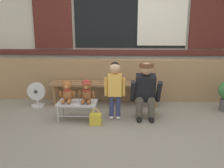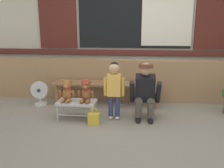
# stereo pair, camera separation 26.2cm
# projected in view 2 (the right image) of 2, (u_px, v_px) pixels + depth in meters

# --- Properties ---
(ground_plane) EXTENTS (60.00, 60.00, 0.00)m
(ground_plane) POSITION_uv_depth(u_px,v_px,m) (129.00, 127.00, 3.68)
(ground_plane) COLOR gray
(brick_low_wall) EXTENTS (7.87, 0.25, 0.85)m
(brick_low_wall) POSITION_uv_depth(u_px,v_px,m) (132.00, 80.00, 4.96)
(brick_low_wall) COLOR #997551
(brick_low_wall) RESTS_ON ground
(shop_facade) EXTENTS (8.03, 0.26, 3.50)m
(shop_facade) POSITION_uv_depth(u_px,v_px,m) (135.00, 15.00, 5.14)
(shop_facade) COLOR #B7B2A3
(shop_facade) RESTS_ON ground
(wooden_bench_long) EXTENTS (2.10, 0.40, 0.44)m
(wooden_bench_long) POSITION_uv_depth(u_px,v_px,m) (107.00, 86.00, 4.67)
(wooden_bench_long) COLOR #8E6642
(wooden_bench_long) RESTS_ON ground
(small_display_bench) EXTENTS (0.64, 0.36, 0.30)m
(small_display_bench) POSITION_uv_depth(u_px,v_px,m) (77.00, 103.00, 3.97)
(small_display_bench) COLOR #BCBCC1
(small_display_bench) RESTS_ON ground
(teddy_bear_plain) EXTENTS (0.28, 0.26, 0.36)m
(teddy_bear_plain) POSITION_uv_depth(u_px,v_px,m) (67.00, 91.00, 3.94)
(teddy_bear_plain) COLOR #93562D
(teddy_bear_plain) RESTS_ON small_display_bench
(teddy_bear_with_hat) EXTENTS (0.28, 0.27, 0.36)m
(teddy_bear_with_hat) POSITION_uv_depth(u_px,v_px,m) (86.00, 91.00, 3.90)
(teddy_bear_with_hat) COLOR brown
(teddy_bear_with_hat) RESTS_ON small_display_bench
(child_standing) EXTENTS (0.35, 0.18, 0.96)m
(child_standing) POSITION_uv_depth(u_px,v_px,m) (114.00, 84.00, 3.88)
(child_standing) COLOR navy
(child_standing) RESTS_ON ground
(adult_crouching) EXTENTS (0.50, 0.49, 0.95)m
(adult_crouching) POSITION_uv_depth(u_px,v_px,m) (146.00, 91.00, 3.91)
(adult_crouching) COLOR #4C473D
(adult_crouching) RESTS_ON ground
(handbag_on_ground) EXTENTS (0.18, 0.11, 0.27)m
(handbag_on_ground) POSITION_uv_depth(u_px,v_px,m) (94.00, 118.00, 3.77)
(handbag_on_ground) COLOR gold
(handbag_on_ground) RESTS_ON ground
(floor_fan) EXTENTS (0.34, 0.24, 0.48)m
(floor_fan) POSITION_uv_depth(u_px,v_px,m) (40.00, 94.00, 4.63)
(floor_fan) COLOR silver
(floor_fan) RESTS_ON ground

